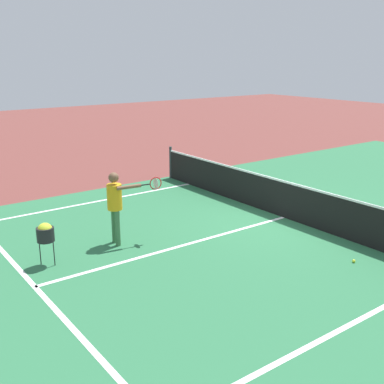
% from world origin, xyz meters
% --- Properties ---
extents(ground_plane, '(60.00, 60.00, 0.00)m').
position_xyz_m(ground_plane, '(0.00, 0.00, 0.00)').
color(ground_plane, brown).
extents(court_surface_inbounds, '(10.62, 24.40, 0.00)m').
position_xyz_m(court_surface_inbounds, '(0.00, 0.00, 0.00)').
color(court_surface_inbounds, '#2D7247').
rests_on(court_surface_inbounds, ground_plane).
extents(line_service_near, '(8.22, 0.10, 0.01)m').
position_xyz_m(line_service_near, '(0.00, -6.40, 0.00)').
color(line_service_near, white).
rests_on(line_service_near, ground_plane).
extents(line_center_service, '(0.10, 6.40, 0.01)m').
position_xyz_m(line_center_service, '(0.00, -3.20, 0.00)').
color(line_center_service, white).
rests_on(line_center_service, ground_plane).
extents(net, '(10.35, 0.09, 1.07)m').
position_xyz_m(net, '(0.00, 0.00, 0.49)').
color(net, '#33383D').
rests_on(net, ground_plane).
extents(player_near, '(0.63, 1.16, 1.61)m').
position_xyz_m(player_near, '(-0.94, -4.24, 1.00)').
color(player_near, '#3F7247').
rests_on(player_near, ground_plane).
extents(ball_hopper, '(0.34, 0.34, 0.87)m').
position_xyz_m(ball_hopper, '(-0.77, -5.87, 0.68)').
color(ball_hopper, black).
rests_on(ball_hopper, ground_plane).
extents(tennis_ball_near_net, '(0.07, 0.07, 0.07)m').
position_xyz_m(tennis_ball_near_net, '(2.75, -0.94, 0.03)').
color(tennis_ball_near_net, '#CCE033').
rests_on(tennis_ball_near_net, ground_plane).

